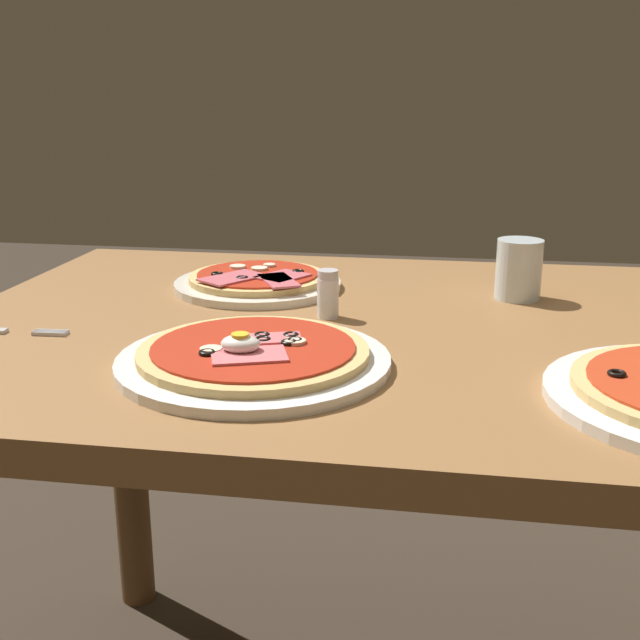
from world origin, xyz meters
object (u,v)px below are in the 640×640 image
at_px(pizza_across_left, 258,281).
at_px(dining_table, 396,403).
at_px(water_glass_near, 518,273).
at_px(pizza_foreground, 254,357).
at_px(salt_shaker, 328,294).

bearing_deg(pizza_across_left, dining_table, -34.57).
bearing_deg(dining_table, water_glass_near, 44.67).
xyz_separation_m(pizza_foreground, water_glass_near, (0.32, 0.36, 0.03)).
bearing_deg(pizza_across_left, pizza_foreground, -77.10).
bearing_deg(salt_shaker, water_glass_near, 28.81).
bearing_deg(salt_shaker, dining_table, -10.54).
height_order(dining_table, pizza_foreground, pizza_foreground).
height_order(water_glass_near, salt_shaker, water_glass_near).
height_order(pizza_foreground, pizza_across_left, pizza_foreground).
relative_size(pizza_foreground, pizza_across_left, 1.19).
distance_m(water_glass_near, salt_shaker, 0.30).
bearing_deg(salt_shaker, pizza_across_left, 133.29).
bearing_deg(dining_table, pizza_foreground, -128.24).
bearing_deg(pizza_foreground, dining_table, 51.76).
relative_size(pizza_across_left, water_glass_near, 2.93).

